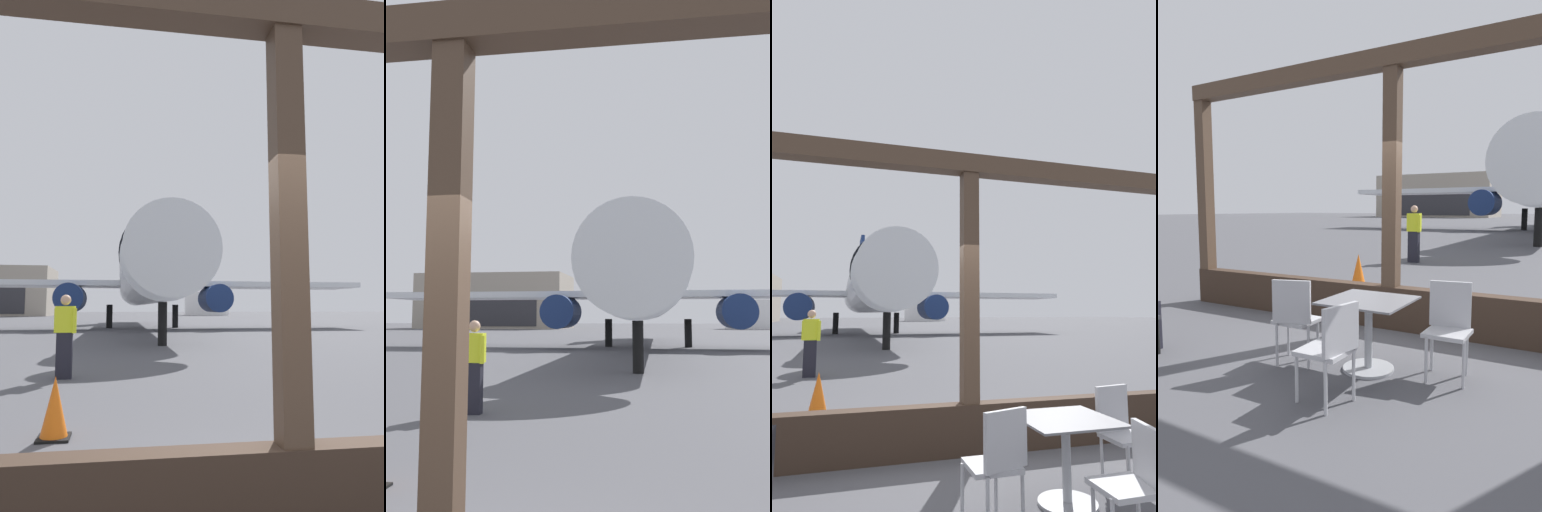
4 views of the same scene
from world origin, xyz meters
TOP-DOWN VIEW (x-y plane):
  - ground_plane at (0.00, 40.00)m, footprint 220.00×220.00m
  - window_frame at (0.00, 0.00)m, footprint 7.24×0.24m
  - airplane at (0.52, 28.15)m, footprint 31.09×34.45m
  - ground_crew_worker at (-2.27, 6.89)m, footprint 0.49×0.35m
  - traffic_cone at (-1.84, 2.51)m, footprint 0.36×0.36m
  - fuel_storage_tank at (15.64, 83.04)m, footprint 8.71×8.71m

SIDE VIEW (x-z plane):
  - ground_plane at x=0.00m, z-range 0.00..0.00m
  - traffic_cone at x=-1.84m, z-range -0.02..0.68m
  - ground_crew_worker at x=-2.27m, z-range 0.03..1.77m
  - window_frame at x=0.00m, z-range -0.49..3.20m
  - fuel_storage_tank at x=15.64m, z-range 0.00..4.37m
  - airplane at x=0.52m, z-range -1.68..8.44m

